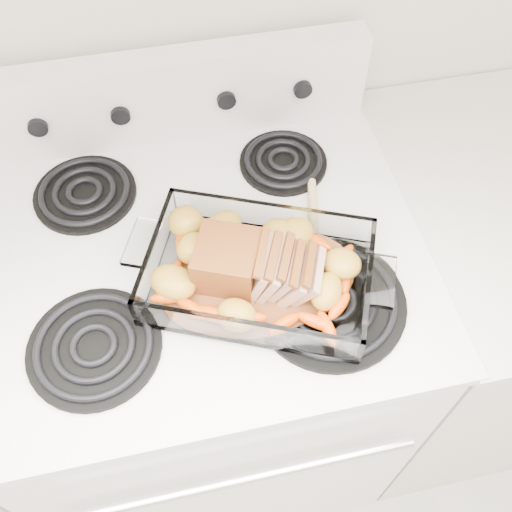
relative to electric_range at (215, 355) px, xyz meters
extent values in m
cube|color=silver|center=(0.00, 0.00, -0.02)|extent=(0.76, 0.65, 0.92)
cube|color=black|center=(0.00, -0.32, -0.03)|extent=(0.65, 0.02, 0.55)
cylinder|color=silver|center=(0.00, -0.36, 0.26)|extent=(0.61, 0.02, 0.02)
cube|color=silver|center=(0.00, 0.00, 0.44)|extent=(0.78, 0.67, 0.02)
cube|color=silver|center=(0.00, 0.29, 0.54)|extent=(0.76, 0.06, 0.18)
cylinder|color=black|center=(-0.19, -0.16, 0.46)|extent=(0.21, 0.21, 0.01)
cylinder|color=black|center=(0.19, -0.16, 0.46)|extent=(0.25, 0.25, 0.01)
cylinder|color=black|center=(-0.19, 0.16, 0.46)|extent=(0.19, 0.19, 0.01)
cylinder|color=black|center=(0.19, 0.16, 0.46)|extent=(0.17, 0.17, 0.01)
cylinder|color=black|center=(-0.25, 0.26, 0.54)|extent=(0.04, 0.02, 0.04)
cylinder|color=black|center=(-0.10, 0.26, 0.54)|extent=(0.04, 0.02, 0.04)
cylinder|color=black|center=(0.10, 0.26, 0.54)|extent=(0.04, 0.02, 0.04)
cylinder|color=black|center=(0.25, 0.26, 0.54)|extent=(0.04, 0.02, 0.04)
cube|color=beige|center=(0.66, 0.00, -0.03)|extent=(0.55, 0.65, 0.90)
cube|color=silver|center=(0.08, -0.10, 0.47)|extent=(0.35, 0.23, 0.01)
cube|color=silver|center=(0.08, -0.21, 0.50)|extent=(0.35, 0.01, 0.06)
cube|color=silver|center=(0.08, 0.01, 0.50)|extent=(0.35, 0.01, 0.06)
cube|color=silver|center=(-0.09, -0.10, 0.50)|extent=(0.01, 0.23, 0.06)
cube|color=silver|center=(0.26, -0.10, 0.50)|extent=(0.01, 0.23, 0.06)
cylinder|color=brown|center=(0.08, -0.10, 0.47)|extent=(0.20, 0.20, 0.00)
cube|color=brown|center=(0.03, -0.10, 0.51)|extent=(0.10, 0.10, 0.08)
cube|color=tan|center=(0.09, -0.10, 0.51)|extent=(0.04, 0.09, 0.08)
cube|color=tan|center=(0.11, -0.10, 0.51)|extent=(0.04, 0.09, 0.07)
cube|color=tan|center=(0.13, -0.10, 0.50)|extent=(0.04, 0.09, 0.07)
cube|color=tan|center=(0.14, -0.10, 0.50)|extent=(0.04, 0.09, 0.06)
cube|color=tan|center=(0.16, -0.10, 0.50)|extent=(0.05, 0.09, 0.06)
ellipsoid|color=#DF4000|center=(-0.07, -0.18, 0.48)|extent=(0.06, 0.02, 0.02)
ellipsoid|color=#DF4000|center=(0.21, -0.18, 0.48)|extent=(0.06, 0.02, 0.02)
ellipsoid|color=#DF4000|center=(0.25, -0.08, 0.48)|extent=(0.06, 0.02, 0.02)
ellipsoid|color=#DF4000|center=(-0.08, -0.06, 0.48)|extent=(0.06, 0.02, 0.02)
ellipsoid|color=#C5851F|center=(-0.08, -0.02, 0.49)|extent=(0.07, 0.06, 0.05)
ellipsoid|color=#C5851F|center=(0.11, -0.01, 0.49)|extent=(0.07, 0.06, 0.05)
ellipsoid|color=#C5851F|center=(0.22, -0.12, 0.49)|extent=(0.07, 0.06, 0.05)
cylinder|color=#CFB778|center=(0.21, 0.00, 0.46)|extent=(0.06, 0.19, 0.02)
ellipsoid|color=#CFB778|center=(0.20, -0.11, 0.46)|extent=(0.05, 0.07, 0.02)
camera|label=1|loc=(-0.03, -0.59, 1.27)|focal=40.00mm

